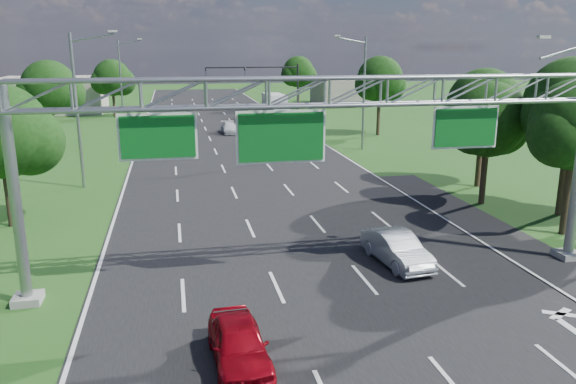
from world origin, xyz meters
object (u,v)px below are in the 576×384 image
object	(u,v)px
silver_sedan	(397,249)
box_truck	(275,107)
traffic_signal	(271,78)
red_coupe	(239,344)
sign_gantry	(329,108)

from	to	relation	value
silver_sedan	box_truck	size ratio (longest dim) A/B	0.52
traffic_signal	red_coupe	distance (m)	59.95
traffic_signal	red_coupe	bearing A→B (deg)	-100.95
sign_gantry	box_truck	distance (m)	53.84
red_coupe	box_truck	xyz separation A→B (m)	(11.88, 58.70, 0.80)
red_coupe	box_truck	world-z (taller)	box_truck
sign_gantry	box_truck	world-z (taller)	sign_gantry
sign_gantry	traffic_signal	bearing A→B (deg)	82.32
traffic_signal	box_truck	world-z (taller)	traffic_signal
red_coupe	box_truck	size ratio (longest dim) A/B	0.48
red_coupe	box_truck	distance (m)	59.90
traffic_signal	silver_sedan	world-z (taller)	traffic_signal
traffic_signal	box_truck	bearing A→B (deg)	1.37
sign_gantry	red_coupe	xyz separation A→B (m)	(-4.21, -5.69, -6.22)
traffic_signal	red_coupe	xyz separation A→B (m)	(-11.36, -58.69, -4.49)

